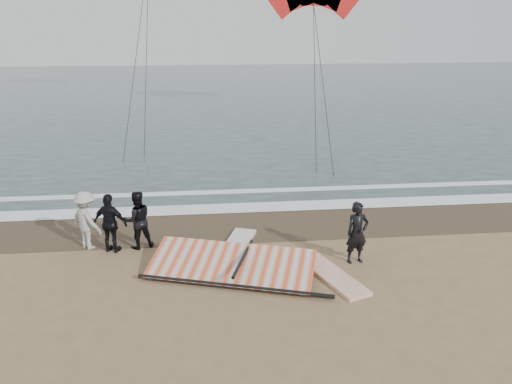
% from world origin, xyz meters
% --- Properties ---
extents(ground, '(120.00, 120.00, 0.00)m').
position_xyz_m(ground, '(0.00, 0.00, 0.00)').
color(ground, '#8C704C').
rests_on(ground, ground).
extents(sea, '(120.00, 54.00, 0.02)m').
position_xyz_m(sea, '(0.00, 33.00, 0.01)').
color(sea, '#233838').
rests_on(sea, ground).
extents(wet_sand, '(120.00, 2.80, 0.01)m').
position_xyz_m(wet_sand, '(0.00, 4.50, 0.01)').
color(wet_sand, '#4C3D2B').
rests_on(wet_sand, ground).
extents(foam_near, '(120.00, 0.90, 0.01)m').
position_xyz_m(foam_near, '(0.00, 5.90, 0.03)').
color(foam_near, white).
rests_on(foam_near, sea).
extents(foam_far, '(120.00, 0.45, 0.01)m').
position_xyz_m(foam_far, '(0.00, 7.60, 0.03)').
color(foam_far, white).
rests_on(foam_far, sea).
extents(man_main, '(0.68, 0.51, 1.68)m').
position_xyz_m(man_main, '(2.55, 1.70, 0.84)').
color(man_main, black).
rests_on(man_main, ground).
extents(board_white, '(1.47, 2.46, 0.10)m').
position_xyz_m(board_white, '(1.73, 0.94, 0.05)').
color(board_white, silver).
rests_on(board_white, ground).
extents(board_cream, '(1.41, 2.51, 0.10)m').
position_xyz_m(board_cream, '(-0.58, 2.78, 0.05)').
color(board_cream, silver).
rests_on(board_cream, ground).
extents(trio_cluster, '(2.50, 1.26, 1.69)m').
position_xyz_m(trio_cluster, '(-4.04, 3.17, 0.84)').
color(trio_cluster, black).
rests_on(trio_cluster, ground).
extents(sail_rig, '(4.62, 2.94, 0.52)m').
position_xyz_m(sail_rig, '(-0.84, 1.47, 0.20)').
color(sail_rig, black).
rests_on(sail_rig, ground).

